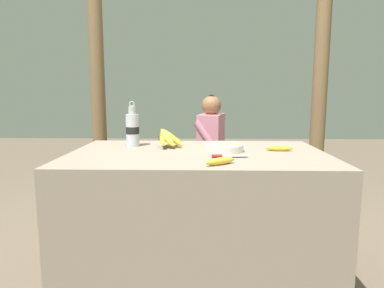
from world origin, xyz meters
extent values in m
plane|color=brown|center=(0.00, 0.00, 0.00)|extent=(12.00, 12.00, 0.00)
cube|color=gray|center=(0.00, 0.00, 0.37)|extent=(1.48, 0.93, 0.75)
sphere|color=#4C381E|center=(-0.23, 0.18, 0.81)|extent=(0.05, 0.05, 0.05)
ellipsoid|color=gold|center=(-0.22, 0.12, 0.80)|extent=(0.05, 0.15, 0.08)
ellipsoid|color=gold|center=(-0.19, 0.13, 0.81)|extent=(0.13, 0.14, 0.12)
ellipsoid|color=gold|center=(-0.16, 0.16, 0.81)|extent=(0.17, 0.08, 0.13)
ellipsoid|color=gold|center=(-0.17, 0.19, 0.80)|extent=(0.15, 0.07, 0.09)
ellipsoid|color=gold|center=(-0.18, 0.22, 0.81)|extent=(0.14, 0.13, 0.12)
ellipsoid|color=gold|center=(-0.21, 0.23, 0.80)|extent=(0.06, 0.14, 0.10)
cylinder|color=silver|center=(0.16, 0.04, 0.76)|extent=(0.22, 0.22, 0.04)
torus|color=silver|center=(0.16, 0.04, 0.78)|extent=(0.22, 0.22, 0.02)
cylinder|color=#D1B77A|center=(0.16, 0.04, 0.79)|extent=(0.18, 0.18, 0.01)
cylinder|color=silver|center=(-0.42, 0.21, 0.85)|extent=(0.08, 0.08, 0.21)
cylinder|color=black|center=(-0.42, 0.21, 0.85)|extent=(0.08, 0.08, 0.05)
cylinder|color=#ADADB2|center=(-0.42, 0.21, 0.98)|extent=(0.05, 0.05, 0.05)
torus|color=#ADADB2|center=(-0.42, 0.21, 1.02)|extent=(0.04, 0.01, 0.04)
ellipsoid|color=gold|center=(0.11, -0.35, 0.76)|extent=(0.16, 0.13, 0.04)
ellipsoid|color=gold|center=(0.48, 0.05, 0.76)|extent=(0.16, 0.05, 0.04)
cube|color=#BCBCC1|center=(0.20, -0.16, 0.76)|extent=(0.14, 0.05, 0.00)
cylinder|color=maroon|center=(0.10, -0.18, 0.76)|extent=(0.06, 0.03, 0.02)
cube|color=brown|center=(0.09, 1.25, 0.36)|extent=(1.32, 0.32, 0.04)
cube|color=brown|center=(-0.47, 1.13, 0.17)|extent=(0.06, 0.06, 0.35)
cube|color=brown|center=(0.65, 1.13, 0.17)|extent=(0.06, 0.06, 0.35)
cube|color=brown|center=(-0.47, 1.37, 0.17)|extent=(0.06, 0.06, 0.35)
cube|color=brown|center=(0.65, 1.37, 0.17)|extent=(0.06, 0.06, 0.35)
cylinder|color=#232328|center=(-0.15, 1.19, 0.19)|extent=(0.09, 0.09, 0.38)
cylinder|color=#232328|center=(-0.04, 1.16, 0.39)|extent=(0.31, 0.16, 0.09)
cylinder|color=#232328|center=(-0.11, 1.37, 0.19)|extent=(0.09, 0.09, 0.38)
cylinder|color=#232328|center=(0.01, 1.34, 0.39)|extent=(0.31, 0.16, 0.09)
cube|color=#C67589|center=(0.12, 1.22, 0.63)|extent=(0.28, 0.38, 0.50)
cylinder|color=#C67589|center=(0.05, 1.07, 0.72)|extent=(0.21, 0.11, 0.25)
cylinder|color=#C67589|center=(0.13, 1.38, 0.72)|extent=(0.21, 0.11, 0.25)
sphere|color=brown|center=(0.12, 1.22, 0.97)|extent=(0.18, 0.18, 0.18)
sphere|color=black|center=(0.12, 1.22, 1.03)|extent=(0.07, 0.07, 0.07)
sphere|color=#4C381E|center=(-0.27, 1.25, 0.44)|extent=(0.04, 0.04, 0.04)
ellipsoid|color=olive|center=(-0.26, 1.19, 0.44)|extent=(0.05, 0.15, 0.12)
ellipsoid|color=olive|center=(-0.24, 1.20, 0.44)|extent=(0.11, 0.14, 0.08)
ellipsoid|color=olive|center=(-0.22, 1.22, 0.45)|extent=(0.14, 0.11, 0.13)
ellipsoid|color=olive|center=(-0.22, 1.24, 0.43)|extent=(0.14, 0.06, 0.09)
ellipsoid|color=olive|center=(-0.22, 1.26, 0.44)|extent=(0.13, 0.06, 0.11)
ellipsoid|color=olive|center=(-0.23, 1.29, 0.44)|extent=(0.13, 0.12, 0.10)
ellipsoid|color=olive|center=(-0.25, 1.30, 0.44)|extent=(0.10, 0.15, 0.10)
ellipsoid|color=olive|center=(-0.27, 1.30, 0.44)|extent=(0.04, 0.13, 0.10)
cylinder|color=brown|center=(-1.04, 1.58, 1.28)|extent=(0.15, 0.15, 2.56)
cylinder|color=brown|center=(1.22, 1.58, 1.28)|extent=(0.15, 0.15, 2.56)
camera|label=1|loc=(0.01, -1.95, 1.09)|focal=32.00mm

